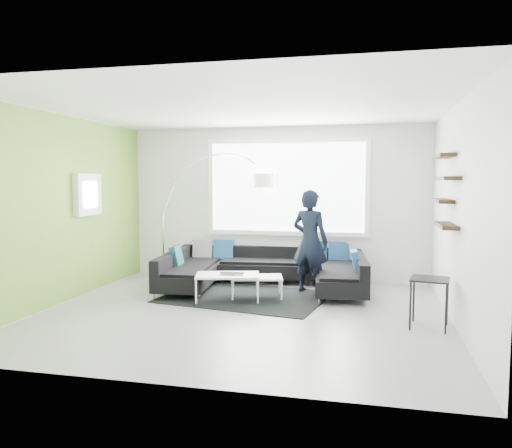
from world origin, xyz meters
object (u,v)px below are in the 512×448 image
at_px(side_table, 429,303).
at_px(laptop, 231,274).
at_px(sectional_sofa, 264,271).
at_px(person, 310,242).
at_px(arc_lamp, 163,216).
at_px(coffee_table, 242,286).

distance_m(side_table, laptop, 2.85).
relative_size(sectional_sofa, person, 2.07).
height_order(side_table, person, person).
bearing_deg(side_table, laptop, 165.04).
xyz_separation_m(arc_lamp, laptop, (1.71, -1.42, -0.75)).
bearing_deg(sectional_sofa, coffee_table, -109.56).
height_order(arc_lamp, person, arc_lamp).
bearing_deg(arc_lamp, laptop, -51.67).
bearing_deg(laptop, sectional_sofa, 67.13).
relative_size(side_table, person, 0.37).
distance_m(sectional_sofa, laptop, 1.00).
relative_size(coffee_table, person, 0.73).
relative_size(person, laptop, 4.32).
distance_m(side_table, person, 2.38).
distance_m(sectional_sofa, person, 0.94).
bearing_deg(side_table, person, 136.21).
xyz_separation_m(side_table, laptop, (-2.75, 0.74, 0.11)).
relative_size(arc_lamp, side_table, 3.75).
bearing_deg(coffee_table, person, 20.62).
distance_m(coffee_table, laptop, 0.32).
bearing_deg(arc_lamp, side_table, -37.79).
bearing_deg(side_table, coffee_table, 160.48).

